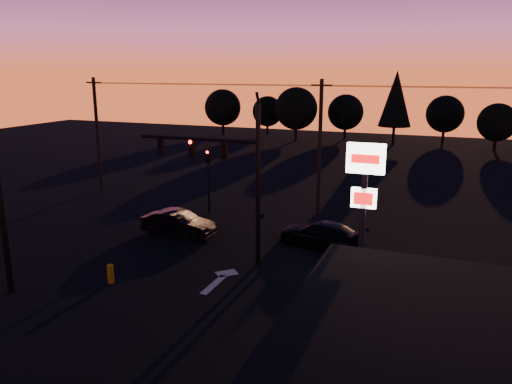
{
  "coord_description": "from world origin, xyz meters",
  "views": [
    {
      "loc": [
        10.04,
        -17.99,
        9.6
      ],
      "look_at": [
        1.0,
        5.0,
        3.5
      ],
      "focal_mm": 35.0,
      "sensor_mm": 36.0,
      "label": 1
    }
  ],
  "objects_px": {
    "bollard": "(111,274)",
    "car_mid": "(178,223)",
    "suv_parked": "(435,357)",
    "car_right": "(320,234)",
    "pylon_sign": "(364,190)",
    "traffic_signal_mast": "(228,166)",
    "secondary_signal": "(208,172)"
  },
  "relations": [
    {
      "from": "car_right",
      "to": "suv_parked",
      "type": "bearing_deg",
      "value": 51.64
    },
    {
      "from": "traffic_signal_mast",
      "to": "car_right",
      "type": "xyz_separation_m",
      "value": [
        3.88,
        3.67,
        -4.21
      ]
    },
    {
      "from": "secondary_signal",
      "to": "pylon_sign",
      "type": "relative_size",
      "value": 0.64
    },
    {
      "from": "bollard",
      "to": "suv_parked",
      "type": "distance_m",
      "value": 14.39
    },
    {
      "from": "suv_parked",
      "to": "car_right",
      "type": "bearing_deg",
      "value": 89.31
    },
    {
      "from": "pylon_sign",
      "to": "bollard",
      "type": "bearing_deg",
      "value": -169.49
    },
    {
      "from": "traffic_signal_mast",
      "to": "secondary_signal",
      "type": "height_order",
      "value": "traffic_signal_mast"
    },
    {
      "from": "secondary_signal",
      "to": "bollard",
      "type": "height_order",
      "value": "secondary_signal"
    },
    {
      "from": "secondary_signal",
      "to": "pylon_sign",
      "type": "bearing_deg",
      "value": -39.77
    },
    {
      "from": "suv_parked",
      "to": "pylon_sign",
      "type": "bearing_deg",
      "value": 94.38
    },
    {
      "from": "car_right",
      "to": "car_mid",
      "type": "bearing_deg",
      "value": -62.36
    },
    {
      "from": "bollard",
      "to": "car_right",
      "type": "height_order",
      "value": "car_right"
    },
    {
      "from": "bollard",
      "to": "pylon_sign",
      "type": "bearing_deg",
      "value": 10.51
    },
    {
      "from": "suv_parked",
      "to": "car_mid",
      "type": "bearing_deg",
      "value": 115.43
    },
    {
      "from": "bollard",
      "to": "car_right",
      "type": "bearing_deg",
      "value": 46.44
    },
    {
      "from": "pylon_sign",
      "to": "bollard",
      "type": "relative_size",
      "value": 7.77
    },
    {
      "from": "traffic_signal_mast",
      "to": "secondary_signal",
      "type": "distance_m",
      "value": 9.19
    },
    {
      "from": "bollard",
      "to": "car_mid",
      "type": "height_order",
      "value": "car_mid"
    },
    {
      "from": "pylon_sign",
      "to": "bollard",
      "type": "height_order",
      "value": "pylon_sign"
    },
    {
      "from": "traffic_signal_mast",
      "to": "secondary_signal",
      "type": "xyz_separation_m",
      "value": [
        -4.9,
        7.49,
        -2.07
      ]
    },
    {
      "from": "pylon_sign",
      "to": "car_mid",
      "type": "bearing_deg",
      "value": 156.35
    },
    {
      "from": "secondary_signal",
      "to": "car_mid",
      "type": "bearing_deg",
      "value": -84.98
    },
    {
      "from": "car_mid",
      "to": "car_right",
      "type": "height_order",
      "value": "car_mid"
    },
    {
      "from": "traffic_signal_mast",
      "to": "pylon_sign",
      "type": "xyz_separation_m",
      "value": [
        7.1,
        -2.49,
        -0.02
      ]
    },
    {
      "from": "car_mid",
      "to": "suv_parked",
      "type": "height_order",
      "value": "car_mid"
    },
    {
      "from": "pylon_sign",
      "to": "traffic_signal_mast",
      "type": "bearing_deg",
      "value": 160.64
    },
    {
      "from": "pylon_sign",
      "to": "suv_parked",
      "type": "bearing_deg",
      "value": -53.45
    },
    {
      "from": "pylon_sign",
      "to": "suv_parked",
      "type": "relative_size",
      "value": 1.31
    },
    {
      "from": "traffic_signal_mast",
      "to": "bollard",
      "type": "relative_size",
      "value": 9.8
    },
    {
      "from": "bollard",
      "to": "traffic_signal_mast",
      "type": "bearing_deg",
      "value": 49.16
    },
    {
      "from": "pylon_sign",
      "to": "suv_parked",
      "type": "height_order",
      "value": "pylon_sign"
    },
    {
      "from": "secondary_signal",
      "to": "car_mid",
      "type": "xyz_separation_m",
      "value": [
        0.43,
        -4.92,
        -2.13
      ]
    }
  ]
}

